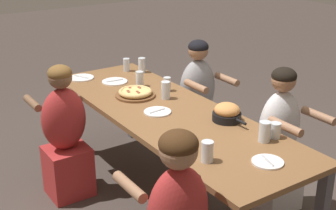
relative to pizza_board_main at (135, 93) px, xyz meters
name	(u,v)px	position (x,y,z in m)	size (l,w,h in m)	color
ground_plane	(168,199)	(0.42, 0.04, -0.81)	(18.00, 18.00, 0.00)	#423833
dining_table	(168,120)	(0.42, 0.04, -0.11)	(2.54, 0.83, 0.78)	brown
pizza_board_main	(135,93)	(0.00, 0.00, 0.00)	(0.33, 0.33, 0.06)	brown
skillet_bowl	(227,113)	(0.80, 0.30, 0.03)	(0.31, 0.21, 0.13)	black
empty_plate_a	(115,82)	(-0.41, 0.03, -0.02)	(0.23, 0.23, 0.02)	white
empty_plate_b	(268,162)	(1.43, 0.09, -0.02)	(0.19, 0.19, 0.02)	white
empty_plate_c	(81,78)	(-0.68, -0.18, -0.02)	(0.23, 0.23, 0.02)	white
empty_plate_d	(157,112)	(0.40, -0.04, -0.02)	(0.21, 0.21, 0.02)	white
drinking_glass_a	(142,65)	(-0.53, 0.38, 0.04)	(0.07, 0.07, 0.14)	silver
drinking_glass_b	(140,80)	(-0.20, 0.16, 0.03)	(0.07, 0.07, 0.13)	silver
drinking_glass_c	(126,65)	(-0.65, 0.28, 0.03)	(0.06, 0.06, 0.13)	silver
drinking_glass_d	(167,84)	(0.04, 0.29, 0.03)	(0.06, 0.06, 0.12)	silver
drinking_glass_e	(265,133)	(1.20, 0.28, 0.03)	(0.08, 0.08, 0.14)	silver
drinking_glass_f	(275,131)	(1.20, 0.38, 0.02)	(0.07, 0.07, 0.11)	silver
drinking_glass_g	(207,152)	(1.21, -0.20, 0.03)	(0.08, 0.08, 0.13)	silver
drinking_glass_h	(166,91)	(0.18, 0.18, 0.04)	(0.07, 0.07, 0.15)	silver
diner_near_midleft	(65,138)	(-0.12, -0.59, -0.30)	(0.51, 0.40, 1.12)	#B22D2D
diner_far_midright	(278,147)	(0.97, 0.68, -0.28)	(0.51, 0.40, 1.16)	silver
diner_far_midleft	(197,107)	(-0.04, 0.68, -0.28)	(0.51, 0.40, 1.16)	#99999E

